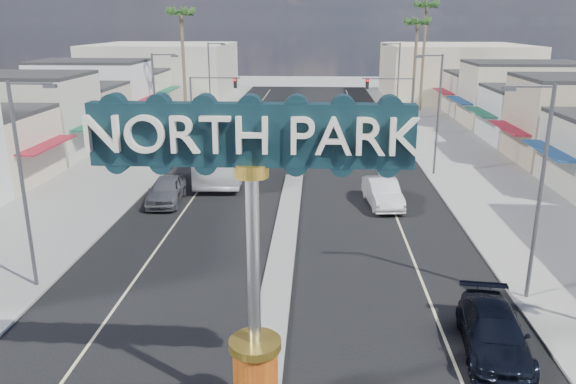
# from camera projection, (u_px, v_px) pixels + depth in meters

# --- Properties ---
(ground) EXTENTS (160.00, 160.00, 0.00)m
(ground) POSITION_uv_depth(u_px,v_px,m) (295.00, 173.00, 43.36)
(ground) COLOR gray
(ground) RESTS_ON ground
(road) EXTENTS (20.00, 120.00, 0.01)m
(road) POSITION_uv_depth(u_px,v_px,m) (295.00, 173.00, 43.36)
(road) COLOR black
(road) RESTS_ON ground
(median_island) EXTENTS (1.30, 30.00, 0.16)m
(median_island) POSITION_uv_depth(u_px,v_px,m) (282.00, 254.00, 28.05)
(median_island) COLOR gray
(median_island) RESTS_ON ground
(sidewalk_left) EXTENTS (8.00, 120.00, 0.12)m
(sidewalk_left) POSITION_uv_depth(u_px,v_px,m) (117.00, 170.00, 44.04)
(sidewalk_left) COLOR gray
(sidewalk_left) RESTS_ON ground
(sidewalk_right) EXTENTS (8.00, 120.00, 0.12)m
(sidewalk_right) POSITION_uv_depth(u_px,v_px,m) (479.00, 175.00, 42.64)
(sidewalk_right) COLOR gray
(sidewalk_right) RESTS_ON ground
(storefront_row_left) EXTENTS (12.00, 42.00, 6.00)m
(storefront_row_left) POSITION_uv_depth(u_px,v_px,m) (61.00, 107.00, 56.11)
(storefront_row_left) COLOR beige
(storefront_row_left) RESTS_ON ground
(storefront_row_right) EXTENTS (12.00, 42.00, 6.00)m
(storefront_row_right) POSITION_uv_depth(u_px,v_px,m) (551.00, 111.00, 53.70)
(storefront_row_right) COLOR #B7B29E
(storefront_row_right) RESTS_ON ground
(backdrop_far_left) EXTENTS (20.00, 20.00, 8.00)m
(backdrop_far_left) POSITION_uv_depth(u_px,v_px,m) (164.00, 71.00, 86.28)
(backdrop_far_left) COLOR #B7B29E
(backdrop_far_left) RESTS_ON ground
(backdrop_far_right) EXTENTS (20.00, 20.00, 8.00)m
(backdrop_far_right) POSITION_uv_depth(u_px,v_px,m) (454.00, 72.00, 84.08)
(backdrop_far_right) COLOR beige
(backdrop_far_right) RESTS_ON ground
(gateway_sign) EXTENTS (8.20, 1.50, 9.15)m
(gateway_sign) POSITION_uv_depth(u_px,v_px,m) (253.00, 231.00, 14.87)
(gateway_sign) COLOR #B4260D
(gateway_sign) RESTS_ON median_island
(traffic_signal_left) EXTENTS (5.09, 0.45, 6.00)m
(traffic_signal_left) POSITION_uv_depth(u_px,v_px,m) (209.00, 94.00, 55.94)
(traffic_signal_left) COLOR #47474C
(traffic_signal_left) RESTS_ON ground
(traffic_signal_right) EXTENTS (5.09, 0.45, 6.00)m
(traffic_signal_right) POSITION_uv_depth(u_px,v_px,m) (394.00, 96.00, 55.02)
(traffic_signal_right) COLOR #47474C
(traffic_signal_right) RESTS_ON ground
(streetlight_l_near) EXTENTS (2.03, 0.22, 9.00)m
(streetlight_l_near) POSITION_uv_depth(u_px,v_px,m) (25.00, 177.00, 23.30)
(streetlight_l_near) COLOR #47474C
(streetlight_l_near) RESTS_ON ground
(streetlight_l_mid) EXTENTS (2.03, 0.22, 9.00)m
(streetlight_l_mid) POSITION_uv_depth(u_px,v_px,m) (157.00, 107.00, 42.41)
(streetlight_l_mid) COLOR #47474C
(streetlight_l_mid) RESTS_ON ground
(streetlight_l_far) EXTENTS (2.03, 0.22, 9.00)m
(streetlight_l_far) POSITION_uv_depth(u_px,v_px,m) (211.00, 78.00, 63.42)
(streetlight_l_far) COLOR #47474C
(streetlight_l_far) RESTS_ON ground
(streetlight_r_near) EXTENTS (2.03, 0.22, 9.00)m
(streetlight_r_near) POSITION_uv_depth(u_px,v_px,m) (537.00, 184.00, 22.26)
(streetlight_r_near) COLOR #47474C
(streetlight_r_near) RESTS_ON ground
(streetlight_r_mid) EXTENTS (2.03, 0.22, 9.00)m
(streetlight_r_mid) POSITION_uv_depth(u_px,v_px,m) (436.00, 109.00, 41.36)
(streetlight_r_mid) COLOR #47474C
(streetlight_r_mid) RESTS_ON ground
(streetlight_r_far) EXTENTS (2.03, 0.22, 9.00)m
(streetlight_r_far) POSITION_uv_depth(u_px,v_px,m) (397.00, 79.00, 62.38)
(streetlight_r_far) COLOR #47474C
(streetlight_r_far) RESTS_ON ground
(palm_left_far) EXTENTS (2.60, 2.60, 13.10)m
(palm_left_far) POSITION_uv_depth(u_px,v_px,m) (181.00, 19.00, 59.77)
(palm_left_far) COLOR brown
(palm_left_far) RESTS_ON ground
(palm_right_mid) EXTENTS (2.60, 2.60, 12.10)m
(palm_right_mid) POSITION_uv_depth(u_px,v_px,m) (417.00, 27.00, 64.45)
(palm_right_mid) COLOR brown
(palm_right_mid) RESTS_ON ground
(palm_right_far) EXTENTS (2.60, 2.60, 14.10)m
(palm_right_far) POSITION_uv_depth(u_px,v_px,m) (426.00, 12.00, 69.57)
(palm_right_far) COLOR brown
(palm_right_far) RESTS_ON ground
(suv_right) EXTENTS (2.71, 5.48, 1.53)m
(suv_right) POSITION_uv_depth(u_px,v_px,m) (494.00, 332.00, 19.72)
(suv_right) COLOR black
(suv_right) RESTS_ON ground
(car_parked_left) EXTENTS (2.26, 5.08, 1.70)m
(car_parked_left) POSITION_uv_depth(u_px,v_px,m) (166.00, 190.00, 36.07)
(car_parked_left) COLOR slate
(car_parked_left) RESTS_ON ground
(car_parked_right) EXTENTS (2.34, 5.33, 1.70)m
(car_parked_right) POSITION_uv_depth(u_px,v_px,m) (383.00, 192.00, 35.57)
(car_parked_right) COLOR silver
(car_parked_right) RESTS_ON ground
(city_bus) EXTENTS (4.00, 13.46, 3.70)m
(city_bus) POSITION_uv_depth(u_px,v_px,m) (224.00, 149.00, 43.21)
(city_bus) COLOR white
(city_bus) RESTS_ON ground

